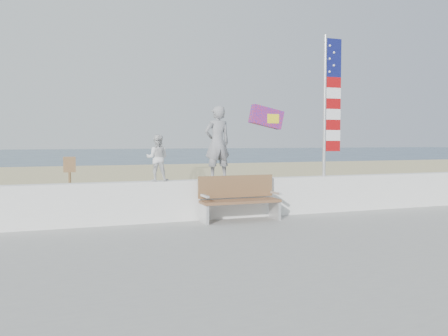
{
  "coord_description": "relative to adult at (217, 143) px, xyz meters",
  "views": [
    {
      "loc": [
        -3.51,
        -8.24,
        1.96
      ],
      "look_at": [
        0.2,
        1.8,
        1.35
      ],
      "focal_mm": 38.0,
      "sensor_mm": 36.0,
      "label": 1
    }
  ],
  "objects": [
    {
      "name": "boardwalk",
      "position": [
        -0.11,
        -6.0,
        -1.79
      ],
      "size": [
        50.0,
        12.4,
        0.1
      ],
      "primitive_type": "cube",
      "color": "#9C9B96",
      "rests_on": "sand"
    },
    {
      "name": "bench",
      "position": [
        0.35,
        -0.45,
        -1.23
      ],
      "size": [
        1.8,
        0.57,
        1.0
      ],
      "color": "brown",
      "rests_on": "boardwalk"
    },
    {
      "name": "sign",
      "position": [
        -3.12,
        3.09,
        -0.98
      ],
      "size": [
        0.32,
        0.07,
        1.46
      ],
      "color": "brown",
      "rests_on": "sand"
    },
    {
      "name": "parafoil_kite",
      "position": [
        2.14,
        1.85,
        0.7
      ],
      "size": [
        1.02,
        0.27,
        0.7
      ],
      "color": "red",
      "rests_on": "ground"
    },
    {
      "name": "sand",
      "position": [
        -0.11,
        7.0,
        -1.88
      ],
      "size": [
        90.0,
        40.0,
        0.08
      ],
      "primitive_type": "cube",
      "color": "#C5B783",
      "rests_on": "ground"
    },
    {
      "name": "ground",
      "position": [
        -0.11,
        -2.0,
        -1.92
      ],
      "size": [
        220.0,
        220.0,
        0.0
      ],
      "primitive_type": "plane",
      "color": "#2C4359",
      "rests_on": "ground"
    },
    {
      "name": "seawall",
      "position": [
        -0.11,
        0.0,
        -1.29
      ],
      "size": [
        30.0,
        0.35,
        0.9
      ],
      "primitive_type": "cube",
      "color": "white",
      "rests_on": "boardwalk"
    },
    {
      "name": "child",
      "position": [
        -1.4,
        0.0,
        -0.33
      ],
      "size": [
        0.59,
        0.53,
        1.02
      ],
      "primitive_type": "imported",
      "rotation": [
        0.0,
        0.0,
        2.81
      ],
      "color": "silver",
      "rests_on": "seawall"
    },
    {
      "name": "flag",
      "position": [
        2.96,
        -0.0,
        1.07
      ],
      "size": [
        0.5,
        0.08,
        3.5
      ],
      "color": "silver",
      "rests_on": "seawall"
    },
    {
      "name": "adult",
      "position": [
        0.0,
        0.0,
        0.0
      ],
      "size": [
        0.65,
        0.45,
        1.68
      ],
      "primitive_type": "imported",
      "rotation": [
        0.0,
        0.0,
        3.23
      ],
      "color": "gray",
      "rests_on": "seawall"
    }
  ]
}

